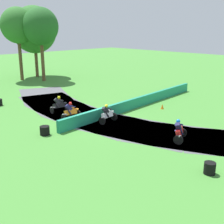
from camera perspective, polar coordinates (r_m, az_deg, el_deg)
ground_plane at (r=23.00m, az=-2.75°, el=-1.60°), size 120.00×120.00×0.00m
track_asphalt at (r=23.88m, az=-0.67°, el=-0.90°), size 10.38×30.01×0.01m
safety_barrier at (r=26.78m, az=5.03°, el=1.91°), size 18.33×1.77×0.90m
motorcycle_lead_black at (r=25.48m, az=-10.08°, el=1.41°), size 1.71×0.94×1.43m
motorcycle_chase_orange at (r=23.35m, az=-7.87°, el=0.16°), size 1.70×0.90×1.43m
motorcycle_trailing_white at (r=22.43m, az=-0.84°, el=-0.36°), size 1.68×0.93×1.42m
motorcycle_fourth_red at (r=19.29m, az=12.88°, el=-3.48°), size 1.67×1.24×1.43m
tire_stack_mid_a at (r=20.34m, az=-12.83°, el=-3.50°), size 0.65×0.65×0.60m
tire_stack_mid_b at (r=15.54m, az=18.29°, el=-10.23°), size 0.57×0.57×0.60m
traffic_cone at (r=26.45m, az=9.66°, el=1.04°), size 0.28×0.28×0.44m
tree_far_right at (r=44.25m, az=-14.75°, el=15.07°), size 6.19×6.19×9.86m
tree_mid_rise at (r=41.90m, az=-17.70°, el=15.56°), size 4.44×4.44×9.51m
tree_behind_barrier at (r=40.47m, az=-13.60°, el=15.69°), size 4.57×4.57×9.46m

